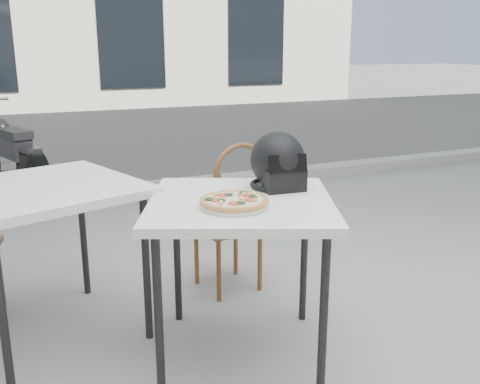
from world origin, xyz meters
name	(u,v)px	position (x,y,z in m)	size (l,w,h in m)	color
ground	(312,333)	(0.00, 0.00, 0.00)	(80.00, 80.00, 0.00)	gray
street_asphalt	(91,137)	(0.00, 7.00, 0.00)	(30.00, 8.00, 0.00)	black
curb	(156,189)	(0.00, 3.00, 0.06)	(30.00, 0.25, 0.12)	#9C9A92
cafe_table_main	(241,214)	(-0.42, -0.02, 0.71)	(1.08, 1.08, 0.78)	white
plate	(234,205)	(-0.49, -0.12, 0.78)	(0.31, 0.31, 0.02)	white
pizza	(234,201)	(-0.49, -0.12, 0.81)	(0.38, 0.38, 0.04)	#C68A48
helmet	(278,163)	(-0.17, 0.10, 0.90)	(0.29, 0.30, 0.27)	black
cafe_chair_main	(233,210)	(-0.17, 0.63, 0.52)	(0.40, 0.40, 0.93)	brown
cafe_table_side	(43,200)	(-1.22, 0.54, 0.73)	(1.05, 1.05, 0.80)	white
motorcycle	(6,154)	(-1.34, 3.62, 0.41)	(0.73, 1.81, 0.93)	black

